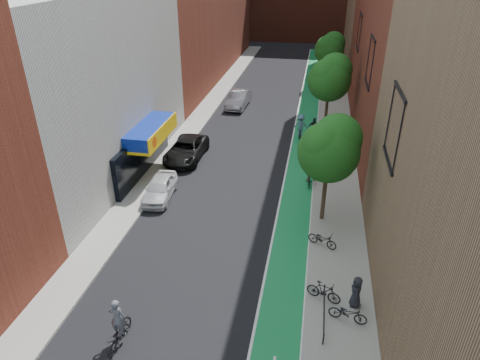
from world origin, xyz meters
The scene contains 19 objects.
ground centered at (0.00, 0.00, 0.00)m, with size 160.00×160.00×0.00m, color black.
bike_lane centered at (4.00, 26.00, 0.01)m, with size 2.00×68.00×0.01m, color #157B4D.
sidewalk_left centered at (-6.00, 26.00, 0.07)m, with size 2.00×68.00×0.15m, color gray.
sidewalk_right centered at (6.50, 26.00, 0.07)m, with size 3.00×68.00×0.15m, color gray.
building_left_white centered at (-11.00, 14.00, 6.00)m, with size 8.00×20.00×12.00m, color silver.
tree_near centered at (5.65, 10.02, 4.66)m, with size 3.40×3.36×6.42m.
tree_mid centered at (5.65, 24.02, 4.89)m, with size 3.55×3.53×6.74m.
tree_far centered at (5.65, 38.02, 4.50)m, with size 3.30×3.25×6.21m.
parked_car_white centered at (-4.55, 10.80, 0.68)m, with size 1.61×4.01×1.37m, color silver.
parked_car_black centered at (-4.60, 16.72, 0.73)m, with size 2.44×5.29×1.47m, color black.
parked_car_silver centered at (-3.00, 29.49, 0.81)m, with size 1.72×4.94×1.63m, color gray.
cyclist_lead centered at (-2.19, -0.42, 0.72)m, with size 0.75×1.92×2.15m.
cyclist_lane_near centered at (4.70, 14.25, 0.97)m, with size 0.90×1.59×2.19m.
cyclist_lane_mid centered at (4.70, 21.83, 0.76)m, with size 1.01×1.69×2.00m.
cyclist_lane_far centered at (3.60, 21.97, 1.04)m, with size 1.26×1.54×2.19m.
parked_bike_near centered at (6.78, 2.24, 0.57)m, with size 0.56×1.61×0.85m, color black.
parked_bike_mid centered at (5.77, 3.30, 0.63)m, with size 0.45×1.59×0.95m, color black.
parked_bike_far centered at (5.66, 7.31, 0.57)m, with size 0.56×1.62×0.85m, color black.
pedestrian centered at (7.13, 3.22, 0.92)m, with size 0.75×0.49×1.53m, color black.
Camera 1 is at (4.74, -11.43, 13.88)m, focal length 32.00 mm.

